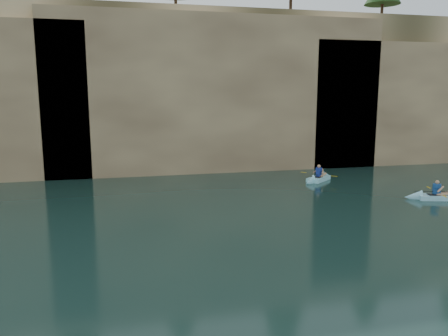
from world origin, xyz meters
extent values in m
cube|color=tan|center=(0.00, 30.00, 6.00)|extent=(70.00, 16.00, 12.00)
cube|color=tan|center=(2.00, 22.60, 5.70)|extent=(24.00, 2.40, 11.40)
cube|color=black|center=(-4.00, 21.95, 1.60)|extent=(3.50, 1.00, 3.20)
cube|color=black|center=(10.00, 21.95, 2.25)|extent=(5.00, 1.00, 4.50)
cube|color=#95DBF9|center=(11.33, 11.21, 0.14)|extent=(2.69, 1.55, 0.29)
cone|color=#95DBF9|center=(10.18, 11.57, 0.14)|extent=(1.10, 1.02, 0.79)
cube|color=black|center=(11.19, 11.25, 0.26)|extent=(0.67, 0.64, 0.04)
cube|color=navy|center=(11.33, 11.21, 0.57)|extent=(0.41, 0.33, 0.53)
sphere|color=tan|center=(11.33, 11.21, 0.95)|extent=(0.22, 0.22, 0.22)
cylinder|color=black|center=(11.33, 11.21, 0.43)|extent=(2.24, 0.73, 0.04)
cube|color=gold|center=(11.65, 12.23, 0.43)|extent=(0.20, 0.42, 0.02)
cube|color=gold|center=(11.01, 10.19, 0.43)|extent=(0.20, 0.42, 0.02)
cube|color=#98EAFF|center=(7.39, 17.32, 0.15)|extent=(2.59, 2.33, 0.29)
cone|color=#98EAFF|center=(8.36, 18.12, 0.15)|extent=(1.23, 1.21, 0.80)
cone|color=#98EAFF|center=(6.42, 16.53, 0.15)|extent=(1.23, 1.21, 0.80)
cube|color=black|center=(7.27, 17.23, 0.26)|extent=(0.74, 0.73, 0.04)
cube|color=navy|center=(7.39, 17.32, 0.57)|extent=(0.43, 0.41, 0.53)
sphere|color=tan|center=(7.39, 17.32, 0.95)|extent=(0.22, 0.22, 0.22)
cylinder|color=black|center=(7.39, 17.32, 0.43)|extent=(1.84, 1.52, 0.04)
cube|color=gold|center=(6.70, 18.15, 0.43)|extent=(0.33, 0.38, 0.02)
cube|color=gold|center=(8.07, 16.49, 0.43)|extent=(0.33, 0.38, 0.02)
camera|label=1|loc=(-5.07, -8.37, 5.71)|focal=35.00mm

